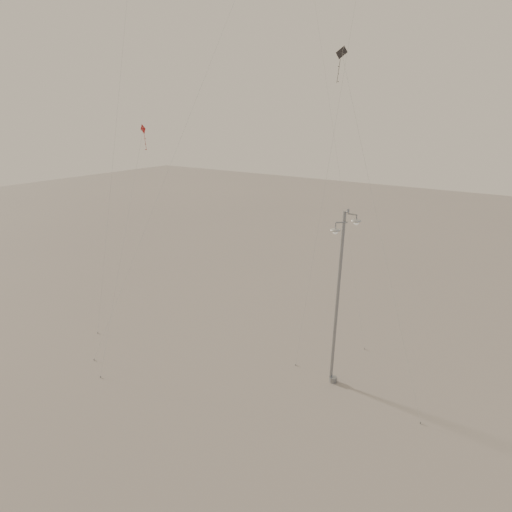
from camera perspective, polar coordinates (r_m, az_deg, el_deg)
The scene contains 5 objects.
ground at distance 27.80m, azimuth -9.56°, elevation -16.15°, with size 160.00×160.00×0.00m, color gray.
street_lamp at distance 27.11m, azimuth 9.42°, elevation -4.37°, with size 1.49×0.86×10.01m.
kite_1 at distance 35.70m, azimuth -2.53°, elevation 26.80°, with size 3.70×14.70×27.81m.
kite_3 at distance 35.14m, azimuth -13.64°, elevation 8.79°, with size 5.70×9.62×13.80m.
kite_4 at distance 26.72m, azimuth 11.73°, elevation 12.99°, with size 7.03×3.57×17.98m.
Camera 1 is at (16.84, -16.28, 14.97)m, focal length 35.00 mm.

